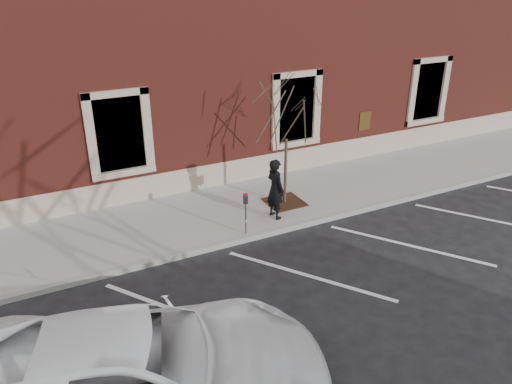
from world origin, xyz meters
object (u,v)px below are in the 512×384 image
parking_meter (246,206)px  sapling (287,121)px  man (275,189)px  white_truck (138,373)px

parking_meter → sapling: sapling is taller
parking_meter → sapling: 2.91m
man → white_truck: (-5.32, -5.05, -0.17)m
white_truck → parking_meter: bearing=-25.3°
man → sapling: bearing=-54.9°
man → parking_meter: size_ratio=1.48×
man → parking_meter: bearing=105.3°
man → sapling: (0.73, 0.70, 1.73)m
man → parking_meter: man is taller
man → white_truck: man is taller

